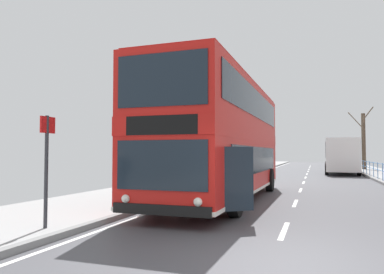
{
  "coord_description": "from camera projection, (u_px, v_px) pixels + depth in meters",
  "views": [
    {
      "loc": [
        0.69,
        -5.98,
        1.74
      ],
      "look_at": [
        -2.85,
        4.53,
        2.24
      ],
      "focal_mm": 34.3,
      "sensor_mm": 36.0,
      "label": 1
    }
  ],
  "objects": [
    {
      "name": "bare_tree_far_00",
      "position": [
        364.0,
        140.0,
        37.47
      ],
      "size": [
        2.54,
        3.46,
        6.46
      ],
      "color": "brown",
      "rests_on": "ground"
    },
    {
      "name": "ground",
      "position": [
        227.0,
        257.0,
        6.04
      ],
      "size": [
        15.8,
        140.0,
        0.2
      ],
      "color": "#47474C"
    },
    {
      "name": "background_bus_far_lane",
      "position": [
        341.0,
        155.0,
        32.47
      ],
      "size": [
        2.88,
        10.86,
        2.95
      ],
      "color": "white",
      "rests_on": "ground"
    },
    {
      "name": "bus_stop_sign_near",
      "position": [
        47.0,
        158.0,
        7.92
      ],
      "size": [
        0.08,
        0.44,
        2.42
      ],
      "color": "#2D2D33",
      "rests_on": "ground"
    },
    {
      "name": "double_decker_bus_main",
      "position": [
        223.0,
        139.0,
        13.8
      ],
      "size": [
        3.29,
        11.55,
        4.36
      ],
      "color": "red",
      "rests_on": "ground"
    }
  ]
}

